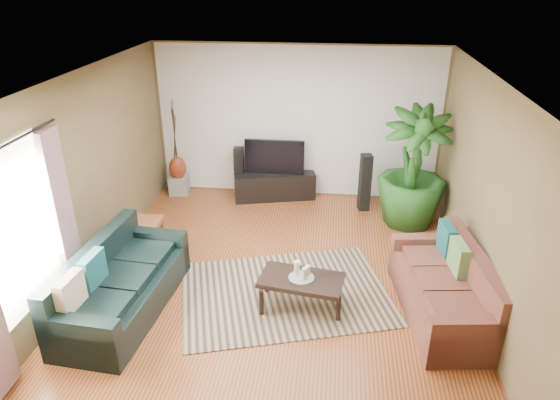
# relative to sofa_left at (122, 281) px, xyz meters

# --- Properties ---
(floor) EXTENTS (5.50, 5.50, 0.00)m
(floor) POSITION_rel_sofa_left_xyz_m (1.77, 0.96, -0.42)
(floor) COLOR #9C5128
(floor) RESTS_ON ground
(ceiling) EXTENTS (5.50, 5.50, 0.00)m
(ceiling) POSITION_rel_sofa_left_xyz_m (1.77, 0.96, 2.28)
(ceiling) COLOR white
(ceiling) RESTS_ON ground
(wall_back) EXTENTS (5.00, 0.00, 5.00)m
(wall_back) POSITION_rel_sofa_left_xyz_m (1.77, 3.71, 0.93)
(wall_back) COLOR brown
(wall_back) RESTS_ON ground
(wall_front) EXTENTS (5.00, 0.00, 5.00)m
(wall_front) POSITION_rel_sofa_left_xyz_m (1.77, -1.79, 0.93)
(wall_front) COLOR brown
(wall_front) RESTS_ON ground
(wall_left) EXTENTS (0.00, 5.50, 5.50)m
(wall_left) POSITION_rel_sofa_left_xyz_m (-0.73, 0.96, 0.92)
(wall_left) COLOR brown
(wall_left) RESTS_ON ground
(wall_right) EXTENTS (0.00, 5.50, 5.50)m
(wall_right) POSITION_rel_sofa_left_xyz_m (4.27, 0.96, 0.92)
(wall_right) COLOR brown
(wall_right) RESTS_ON ground
(backwall_panel) EXTENTS (4.90, 0.00, 4.90)m
(backwall_panel) POSITION_rel_sofa_left_xyz_m (1.77, 3.70, 0.93)
(backwall_panel) COLOR white
(backwall_panel) RESTS_ON ground
(window_pane) EXTENTS (0.00, 1.80, 1.80)m
(window_pane) POSITION_rel_sofa_left_xyz_m (-0.71, -0.64, 0.97)
(window_pane) COLOR white
(window_pane) RESTS_ON ground
(curtain_far) EXTENTS (0.08, 0.35, 2.20)m
(curtain_far) POSITION_rel_sofa_left_xyz_m (-0.66, 0.11, 0.72)
(curtain_far) COLOR gray
(curtain_far) RESTS_ON ground
(curtain_rod) EXTENTS (0.03, 1.90, 0.03)m
(curtain_rod) POSITION_rel_sofa_left_xyz_m (-0.66, -0.64, 1.87)
(curtain_rod) COLOR black
(curtain_rod) RESTS_ON ground
(sofa_left) EXTENTS (1.04, 2.13, 0.85)m
(sofa_left) POSITION_rel_sofa_left_xyz_m (0.00, 0.00, 0.00)
(sofa_left) COLOR black
(sofa_left) RESTS_ON floor
(sofa_right) EXTENTS (1.09, 1.98, 0.85)m
(sofa_right) POSITION_rel_sofa_left_xyz_m (3.81, 0.38, 0.00)
(sofa_right) COLOR brown
(sofa_right) RESTS_ON floor
(area_rug) EXTENTS (3.05, 2.54, 0.01)m
(area_rug) POSITION_rel_sofa_left_xyz_m (1.90, 0.56, -0.42)
(area_rug) COLOR #9E835D
(area_rug) RESTS_ON floor
(coffee_table) EXTENTS (1.08, 0.70, 0.41)m
(coffee_table) POSITION_rel_sofa_left_xyz_m (2.13, 0.33, -0.22)
(coffee_table) COLOR black
(coffee_table) RESTS_ON floor
(candle_tray) EXTENTS (0.31, 0.31, 0.01)m
(candle_tray) POSITION_rel_sofa_left_xyz_m (2.13, 0.33, -0.01)
(candle_tray) COLOR gray
(candle_tray) RESTS_ON coffee_table
(candle_tall) EXTENTS (0.06, 0.06, 0.20)m
(candle_tall) POSITION_rel_sofa_left_xyz_m (2.07, 0.36, 0.10)
(candle_tall) COLOR white
(candle_tall) RESTS_ON candle_tray
(candle_mid) EXTENTS (0.06, 0.06, 0.16)m
(candle_mid) POSITION_rel_sofa_left_xyz_m (2.17, 0.29, 0.08)
(candle_mid) COLOR beige
(candle_mid) RESTS_ON candle_tray
(candle_short) EXTENTS (0.06, 0.06, 0.13)m
(candle_short) POSITION_rel_sofa_left_xyz_m (2.20, 0.39, 0.06)
(candle_short) COLOR beige
(candle_short) RESTS_ON candle_tray
(tv_stand) EXTENTS (1.50, 0.77, 0.48)m
(tv_stand) POSITION_rel_sofa_left_xyz_m (1.40, 3.46, -0.19)
(tv_stand) COLOR black
(tv_stand) RESTS_ON floor
(television) EXTENTS (1.05, 0.06, 0.62)m
(television) POSITION_rel_sofa_left_xyz_m (1.40, 3.46, 0.37)
(television) COLOR black
(television) RESTS_ON tv_stand
(speaker_left) EXTENTS (0.18, 0.20, 0.93)m
(speaker_left) POSITION_rel_sofa_left_xyz_m (0.75, 3.46, 0.04)
(speaker_left) COLOR black
(speaker_left) RESTS_ON floor
(speaker_right) EXTENTS (0.22, 0.23, 1.00)m
(speaker_right) POSITION_rel_sofa_left_xyz_m (2.99, 3.18, 0.07)
(speaker_right) COLOR black
(speaker_right) RESTS_ON floor
(potted_plant) EXTENTS (1.10, 1.10, 1.92)m
(potted_plant) POSITION_rel_sofa_left_xyz_m (3.69, 2.76, 0.54)
(potted_plant) COLOR #1E4F1A
(potted_plant) RESTS_ON floor
(plant_pot) EXTENTS (0.36, 0.36, 0.28)m
(plant_pot) POSITION_rel_sofa_left_xyz_m (3.69, 2.76, -0.29)
(plant_pot) COLOR black
(plant_pot) RESTS_ON floor
(pedestal) EXTENTS (0.38, 0.38, 0.34)m
(pedestal) POSITION_rel_sofa_left_xyz_m (-0.39, 3.46, -0.26)
(pedestal) COLOR gray
(pedestal) RESTS_ON floor
(vase) EXTENTS (0.31, 0.31, 0.43)m
(vase) POSITION_rel_sofa_left_xyz_m (-0.39, 3.46, 0.07)
(vase) COLOR maroon
(vase) RESTS_ON pedestal
(side_table) EXTENTS (0.50, 0.50, 0.51)m
(side_table) POSITION_rel_sofa_left_xyz_m (-0.24, 1.33, -0.17)
(side_table) COLOR brown
(side_table) RESTS_ON floor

